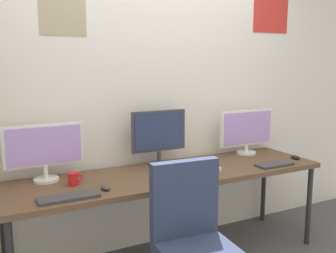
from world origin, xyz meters
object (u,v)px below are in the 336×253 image
monitor_left (44,149)px  keyboard_left (69,197)px  monitor_center (159,135)px  desk (171,178)px  keyboard_right (274,165)px  keyboard_center (186,179)px  coffee_mug (73,179)px  laptop_closed (197,169)px  mouse_right_side (106,187)px  monitor_right (247,130)px  mouse_left_side (295,157)px

monitor_left → keyboard_left: 0.50m
monitor_left → monitor_center: (0.90, -0.00, 0.02)m
desk → keyboard_right: keyboard_right is taller
keyboard_center → desk: bearing=90.0°
monitor_left → coffee_mug: size_ratio=5.24×
keyboard_center → laptop_closed: (0.21, 0.18, 0.00)m
monitor_left → laptop_closed: bearing=-13.2°
laptop_closed → keyboard_left: bearing=-171.2°
keyboard_center → mouse_right_side: size_ratio=3.98×
monitor_left → keyboard_left: monitor_left is taller
mouse_right_side → coffee_mug: coffee_mug is taller
keyboard_right → laptop_closed: laptop_closed is taller
monitor_center → keyboard_left: (-0.84, -0.44, -0.25)m
keyboard_left → keyboard_center: size_ratio=0.99×
keyboard_left → coffee_mug: size_ratio=3.55×
monitor_left → keyboard_right: (1.74, -0.44, -0.22)m
laptop_closed → coffee_mug: coffee_mug is taller
monitor_left → monitor_right: size_ratio=0.96×
keyboard_center → mouse_left_side: 1.16m
monitor_center → mouse_left_side: size_ratio=4.89×
mouse_left_side → desk: bearing=172.8°
monitor_center → mouse_right_side: bearing=-146.7°
monitor_right → keyboard_left: 1.81m
monitor_right → keyboard_center: size_ratio=1.51×
mouse_right_side → laptop_closed: (0.79, 0.12, -0.00)m
desk → monitor_left: size_ratio=4.50×
desk → laptop_closed: (0.21, -0.05, 0.06)m
keyboard_right → coffee_mug: bearing=170.8°
desk → monitor_right: size_ratio=4.34×
monitor_left → monitor_center: monitor_center is taller
monitor_right → keyboard_right: size_ratio=1.78×
monitor_left → monitor_right: monitor_left is taller
monitor_left → coffee_mug: monitor_left is taller
desk → keyboard_right: 0.87m
coffee_mug → keyboard_left: bearing=-109.9°
keyboard_left → mouse_right_side: 0.27m
mouse_right_side → desk: bearing=16.3°
monitor_left → keyboard_center: 1.03m
monitor_left → mouse_left_side: size_ratio=5.79×
keyboard_right → mouse_left_side: size_ratio=3.37×
mouse_right_side → laptop_closed: 0.80m
monitor_right → keyboard_right: bearing=-97.7°
laptop_closed → coffee_mug: 0.96m
monitor_center → monitor_right: size_ratio=0.82×
keyboard_left → laptop_closed: size_ratio=1.18×
monitor_left → mouse_left_side: 2.10m
desk → monitor_left: bearing=166.7°
keyboard_right → desk: bearing=164.7°
coffee_mug → laptop_closed: bearing=-4.5°
keyboard_left → mouse_right_side: bearing=13.1°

